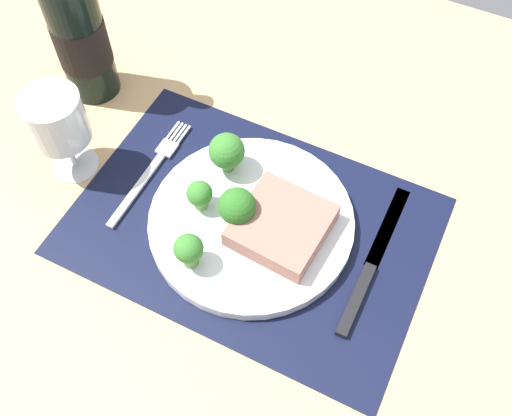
% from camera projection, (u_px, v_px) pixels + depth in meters
% --- Properties ---
extents(ground_plane, '(1.40, 1.10, 0.03)m').
position_uv_depth(ground_plane, '(251.00, 232.00, 0.77)').
color(ground_plane, tan).
extents(placemat, '(0.45, 0.31, 0.00)m').
position_uv_depth(placemat, '(251.00, 225.00, 0.76)').
color(placemat, black).
rests_on(placemat, ground_plane).
extents(plate, '(0.26, 0.26, 0.02)m').
position_uv_depth(plate, '(251.00, 222.00, 0.75)').
color(plate, silver).
rests_on(plate, placemat).
extents(steak, '(0.11, 0.12, 0.03)m').
position_uv_depth(steak, '(281.00, 227.00, 0.72)').
color(steak, '#9E6B5B').
rests_on(steak, plate).
extents(broccoli_center, '(0.04, 0.04, 0.05)m').
position_uv_depth(broccoli_center, '(189.00, 250.00, 0.68)').
color(broccoli_center, '#5B8942').
rests_on(broccoli_center, plate).
extents(broccoli_back_left, '(0.03, 0.03, 0.04)m').
position_uv_depth(broccoli_back_left, '(200.00, 194.00, 0.73)').
color(broccoli_back_left, '#6B994C').
rests_on(broccoli_back_left, plate).
extents(broccoli_front_edge, '(0.05, 0.05, 0.06)m').
position_uv_depth(broccoli_front_edge, '(227.00, 151.00, 0.75)').
color(broccoli_front_edge, '#5B8942').
rests_on(broccoli_front_edge, plate).
extents(broccoli_near_fork, '(0.05, 0.05, 0.06)m').
position_uv_depth(broccoli_near_fork, '(237.00, 207.00, 0.71)').
color(broccoli_near_fork, '#5B8942').
rests_on(broccoli_near_fork, plate).
extents(fork, '(0.02, 0.19, 0.01)m').
position_uv_depth(fork, '(150.00, 171.00, 0.80)').
color(fork, silver).
rests_on(fork, placemat).
extents(knife, '(0.02, 0.23, 0.01)m').
position_uv_depth(knife, '(369.00, 270.00, 0.72)').
color(knife, black).
rests_on(knife, placemat).
extents(wine_bottle, '(0.08, 0.08, 0.30)m').
position_uv_depth(wine_bottle, '(79.00, 33.00, 0.80)').
color(wine_bottle, black).
rests_on(wine_bottle, ground_plane).
extents(wine_glass, '(0.08, 0.08, 0.13)m').
position_uv_depth(wine_glass, '(58.00, 123.00, 0.74)').
color(wine_glass, silver).
rests_on(wine_glass, ground_plane).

